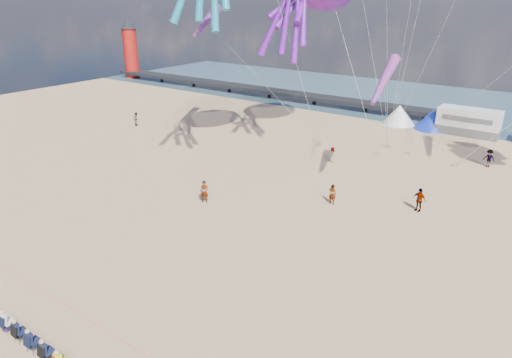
{
  "coord_description": "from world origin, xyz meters",
  "views": [
    {
      "loc": [
        15.71,
        -14.97,
        14.85
      ],
      "look_at": [
        0.68,
        6.0,
        4.42
      ],
      "focal_mm": 32.0,
      "sensor_mm": 36.0,
      "label": 1
    }
  ],
  "objects_px": {
    "sandbag_b": "(376,154)",
    "sandbag_d": "(407,153)",
    "sandbag_e": "(388,147)",
    "windsock_right": "(384,80)",
    "lighthouse": "(131,53)",
    "spectator_row": "(32,340)",
    "standing_person": "(205,192)",
    "beachgoer_3": "(419,200)",
    "beachgoer_2": "(489,158)",
    "tent_white": "(399,115)",
    "motorhome_0": "(468,122)",
    "sandbag_c": "(455,166)",
    "cooler_purple": "(6,327)",
    "beachgoer_1": "(137,119)",
    "tent_blue": "(432,119)",
    "windsock_left": "(206,22)",
    "beachgoer_0": "(332,155)",
    "sandbag_a": "(320,144)",
    "beachgoer_5": "(332,194)"
  },
  "relations": [
    {
      "from": "motorhome_0",
      "to": "sandbag_d",
      "type": "xyz_separation_m",
      "value": [
        -3.19,
        -10.93,
        -1.39
      ]
    },
    {
      "from": "beachgoer_3",
      "to": "sandbag_b",
      "type": "bearing_deg",
      "value": 140.07
    },
    {
      "from": "beachgoer_5",
      "to": "sandbag_e",
      "type": "relative_size",
      "value": 3.23
    },
    {
      "from": "lighthouse",
      "to": "spectator_row",
      "type": "height_order",
      "value": "lighthouse"
    },
    {
      "from": "lighthouse",
      "to": "sandbag_e",
      "type": "xyz_separation_m",
      "value": [
        56.41,
        -13.9,
        -4.39
      ]
    },
    {
      "from": "motorhome_0",
      "to": "sandbag_c",
      "type": "xyz_separation_m",
      "value": [
        1.58,
        -11.82,
        -1.39
      ]
    },
    {
      "from": "sandbag_d",
      "to": "spectator_row",
      "type": "bearing_deg",
      "value": -97.05
    },
    {
      "from": "lighthouse",
      "to": "tent_blue",
      "type": "relative_size",
      "value": 2.25
    },
    {
      "from": "cooler_purple",
      "to": "windsock_left",
      "type": "distance_m",
      "value": 34.84
    },
    {
      "from": "tent_blue",
      "to": "windsock_right",
      "type": "distance_m",
      "value": 23.34
    },
    {
      "from": "sandbag_a",
      "to": "cooler_purple",
      "type": "bearing_deg",
      "value": -87.43
    },
    {
      "from": "beachgoer_3",
      "to": "sandbag_d",
      "type": "bearing_deg",
      "value": 126.6
    },
    {
      "from": "sandbag_c",
      "to": "standing_person",
      "type": "bearing_deg",
      "value": -125.14
    },
    {
      "from": "beachgoer_1",
      "to": "sandbag_e",
      "type": "distance_m",
      "value": 29.77
    },
    {
      "from": "standing_person",
      "to": "sandbag_e",
      "type": "distance_m",
      "value": 22.37
    },
    {
      "from": "beachgoer_0",
      "to": "windsock_left",
      "type": "xyz_separation_m",
      "value": [
        -14.9,
        -0.48,
        11.58
      ]
    },
    {
      "from": "sandbag_b",
      "to": "sandbag_d",
      "type": "bearing_deg",
      "value": 36.31
    },
    {
      "from": "beachgoer_5",
      "to": "sandbag_c",
      "type": "height_order",
      "value": "beachgoer_5"
    },
    {
      "from": "motorhome_0",
      "to": "beachgoer_0",
      "type": "height_order",
      "value": "motorhome_0"
    },
    {
      "from": "beachgoer_0",
      "to": "sandbag_d",
      "type": "bearing_deg",
      "value": -70.94
    },
    {
      "from": "lighthouse",
      "to": "beachgoer_3",
      "type": "bearing_deg",
      "value": -23.14
    },
    {
      "from": "lighthouse",
      "to": "beachgoer_3",
      "type": "xyz_separation_m",
      "value": [
        63.71,
        -27.22,
        -3.6
      ]
    },
    {
      "from": "tent_blue",
      "to": "sandbag_c",
      "type": "bearing_deg",
      "value": -64.71
    },
    {
      "from": "motorhome_0",
      "to": "sandbag_b",
      "type": "height_order",
      "value": "motorhome_0"
    },
    {
      "from": "sandbag_e",
      "to": "windsock_right",
      "type": "bearing_deg",
      "value": -74.87
    },
    {
      "from": "sandbag_b",
      "to": "sandbag_c",
      "type": "xyz_separation_m",
      "value": [
        7.26,
        0.94,
        0.0
      ]
    },
    {
      "from": "motorhome_0",
      "to": "windsock_right",
      "type": "height_order",
      "value": "windsock_right"
    },
    {
      "from": "windsock_right",
      "to": "beachgoer_0",
      "type": "bearing_deg",
      "value": 137.46
    },
    {
      "from": "tent_blue",
      "to": "beachgoer_5",
      "type": "bearing_deg",
      "value": -90.05
    },
    {
      "from": "tent_white",
      "to": "beachgoer_2",
      "type": "xyz_separation_m",
      "value": [
        12.08,
        -10.11,
        -0.36
      ]
    },
    {
      "from": "standing_person",
      "to": "windsock_right",
      "type": "distance_m",
      "value": 15.79
    },
    {
      "from": "standing_person",
      "to": "sandbag_d",
      "type": "xyz_separation_m",
      "value": [
        8.92,
        20.35,
        -0.77
      ]
    },
    {
      "from": "beachgoer_1",
      "to": "windsock_left",
      "type": "bearing_deg",
      "value": -129.24
    },
    {
      "from": "spectator_row",
      "to": "sandbag_d",
      "type": "xyz_separation_m",
      "value": [
        4.55,
        36.75,
        -0.54
      ]
    },
    {
      "from": "lighthouse",
      "to": "tent_white",
      "type": "height_order",
      "value": "lighthouse"
    },
    {
      "from": "beachgoer_1",
      "to": "sandbag_d",
      "type": "relative_size",
      "value": 3.2
    },
    {
      "from": "standing_person",
      "to": "beachgoer_3",
      "type": "relative_size",
      "value": 0.97
    },
    {
      "from": "spectator_row",
      "to": "cooler_purple",
      "type": "bearing_deg",
      "value": -179.62
    },
    {
      "from": "motorhome_0",
      "to": "tent_blue",
      "type": "relative_size",
      "value": 1.65
    },
    {
      "from": "beachgoer_0",
      "to": "beachgoer_2",
      "type": "height_order",
      "value": "beachgoer_2"
    },
    {
      "from": "motorhome_0",
      "to": "beachgoer_3",
      "type": "xyz_separation_m",
      "value": [
        1.71,
        -23.22,
        -0.6
      ]
    },
    {
      "from": "standing_person",
      "to": "beachgoer_0",
      "type": "relative_size",
      "value": 1.18
    },
    {
      "from": "beachgoer_2",
      "to": "tent_white",
      "type": "bearing_deg",
      "value": 150.39
    },
    {
      "from": "tent_white",
      "to": "beachgoer_1",
      "type": "relative_size",
      "value": 2.5
    },
    {
      "from": "lighthouse",
      "to": "sandbag_b",
      "type": "xyz_separation_m",
      "value": [
        56.32,
        -16.76,
        -4.39
      ]
    },
    {
      "from": "tent_white",
      "to": "windsock_right",
      "type": "relative_size",
      "value": 0.73
    },
    {
      "from": "lighthouse",
      "to": "windsock_left",
      "type": "relative_size",
      "value": 1.35
    },
    {
      "from": "tent_blue",
      "to": "sandbag_b",
      "type": "relative_size",
      "value": 8.0
    },
    {
      "from": "tent_white",
      "to": "beachgoer_3",
      "type": "distance_m",
      "value": 25.17
    },
    {
      "from": "windsock_right",
      "to": "windsock_left",
      "type": "bearing_deg",
      "value": 163.98
    }
  ]
}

